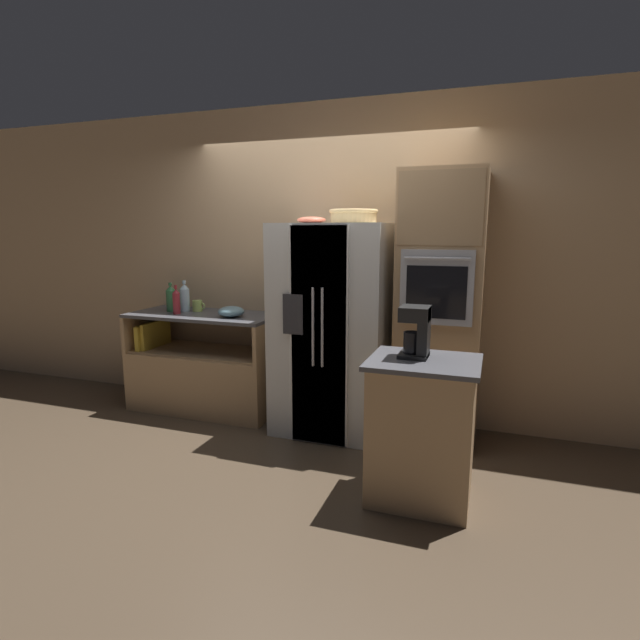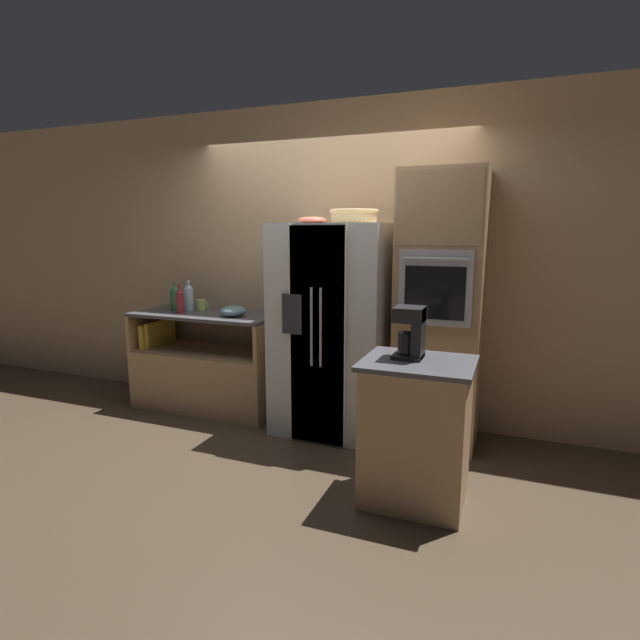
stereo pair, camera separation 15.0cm
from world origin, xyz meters
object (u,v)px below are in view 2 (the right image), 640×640
wicker_basket (354,216)px  bottle_tall (175,298)px  bottle_wide (180,301)px  coffee_maker (412,330)px  refrigerator (334,329)px  fruit_bowl (312,220)px  bottle_short (189,297)px  mixing_bowl (233,311)px  wall_oven (440,310)px  mug (201,305)px

wicker_basket → bottle_tall: bearing=-179.5°
bottle_wide → coffee_maker: (2.35, -0.81, 0.04)m
bottle_tall → coffee_maker: coffee_maker is taller
refrigerator → fruit_bowl: fruit_bowl is taller
coffee_maker → bottle_short: bearing=157.6°
bottle_tall → bottle_wide: size_ratio=1.02×
wicker_basket → refrigerator: bearing=-147.6°
mixing_bowl → wicker_basket: bearing=5.5°
wall_oven → fruit_bowl: bearing=-178.8°
refrigerator → bottle_short: refrigerator is taller
wicker_basket → bottle_wide: wicker_basket is taller
bottle_tall → coffee_maker: 2.66m
refrigerator → mug: size_ratio=13.48×
wicker_basket → mixing_bowl: bearing=-174.5°
bottle_short → mug: bearing=12.4°
mixing_bowl → wall_oven: bearing=3.1°
fruit_bowl → mixing_bowl: bearing=-174.1°
wall_oven → mug: 2.29m
bottle_tall → bottle_short: (0.12, 0.05, 0.01)m
mug → mixing_bowl: (0.46, -0.17, -0.00)m
wicker_basket → mug: size_ratio=3.08×
fruit_bowl → coffee_maker: (1.04, -0.91, -0.69)m
bottle_short → mixing_bowl: 0.61m
bottle_wide → mug: bottle_wide is taller
refrigerator → mixing_bowl: size_ratio=7.45×
wicker_basket → coffee_maker: wicker_basket is taller
wall_oven → mixing_bowl: 1.83m
fruit_bowl → bottle_tall: bearing=179.6°
mug → mixing_bowl: size_ratio=0.55×
fruit_bowl → bottle_wide: (-1.30, -0.11, -0.73)m
fruit_bowl → bottle_short: 1.51m
bottle_wide → wicker_basket: bearing=4.6°
wall_oven → bottle_wide: 2.38m
bottle_wide → coffee_maker: size_ratio=0.84×
wall_oven → bottle_short: bearing=179.0°
bottle_wide → bottle_tall: bearing=141.2°
mixing_bowl → coffee_maker: coffee_maker is taller
fruit_bowl → bottle_tall: size_ratio=0.88×
coffee_maker → wicker_basket: bearing=126.1°
fruit_bowl → bottle_wide: size_ratio=0.90×
bottle_short → coffee_maker: (2.37, -0.98, 0.03)m
wicker_basket → bottle_tall: (-1.80, -0.02, -0.76)m
wall_oven → bottle_short: 2.41m
mug → wall_oven: bearing=-1.7°
mug → bottle_short: bearing=-167.6°
refrigerator → coffee_maker: bearing=-45.9°
bottle_short → coffee_maker: bearing=-22.4°
bottle_short → mug: 0.15m
bottle_tall → coffee_maker: (2.49, -0.93, 0.03)m
wicker_basket → coffee_maker: 1.37m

